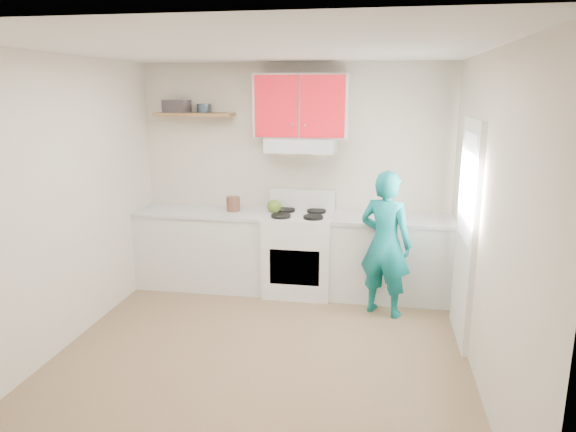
% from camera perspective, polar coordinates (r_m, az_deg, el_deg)
% --- Properties ---
extents(floor, '(3.80, 3.80, 0.00)m').
position_cam_1_polar(floor, '(4.79, -2.99, -15.00)').
color(floor, brown).
rests_on(floor, ground).
extents(ceiling, '(3.60, 3.80, 0.04)m').
position_cam_1_polar(ceiling, '(4.22, -3.44, 17.79)').
color(ceiling, white).
rests_on(ceiling, floor).
extents(back_wall, '(3.60, 0.04, 2.60)m').
position_cam_1_polar(back_wall, '(6.15, 0.75, 4.31)').
color(back_wall, beige).
rests_on(back_wall, floor).
extents(front_wall, '(3.60, 0.04, 2.60)m').
position_cam_1_polar(front_wall, '(2.59, -12.70, -9.15)').
color(front_wall, beige).
rests_on(front_wall, floor).
extents(left_wall, '(0.04, 3.80, 2.60)m').
position_cam_1_polar(left_wall, '(5.03, -23.61, 1.10)').
color(left_wall, beige).
rests_on(left_wall, floor).
extents(right_wall, '(0.04, 3.80, 2.60)m').
position_cam_1_polar(right_wall, '(4.30, 20.88, -0.61)').
color(right_wall, beige).
rests_on(right_wall, floor).
extents(door, '(0.05, 0.85, 2.05)m').
position_cam_1_polar(door, '(5.03, 18.88, -1.72)').
color(door, white).
rests_on(door, floor).
extents(door_glass, '(0.01, 0.55, 0.95)m').
position_cam_1_polar(door_glass, '(4.94, 18.94, 3.06)').
color(door_glass, white).
rests_on(door_glass, door).
extents(counter_left, '(1.52, 0.60, 0.90)m').
position_cam_1_polar(counter_left, '(6.31, -9.09, -3.56)').
color(counter_left, silver).
rests_on(counter_left, floor).
extents(counter_right, '(1.32, 0.60, 0.90)m').
position_cam_1_polar(counter_right, '(5.99, 11.14, -4.58)').
color(counter_right, silver).
rests_on(counter_right, floor).
extents(stove, '(0.76, 0.65, 0.92)m').
position_cam_1_polar(stove, '(6.02, 1.18, -4.13)').
color(stove, white).
rests_on(stove, floor).
extents(range_hood, '(0.76, 0.44, 0.15)m').
position_cam_1_polar(range_hood, '(5.87, 1.40, 7.75)').
color(range_hood, silver).
rests_on(range_hood, back_wall).
extents(upper_cabinets, '(1.02, 0.33, 0.70)m').
position_cam_1_polar(upper_cabinets, '(5.90, 1.50, 11.91)').
color(upper_cabinets, red).
rests_on(upper_cabinets, back_wall).
extents(shelf, '(0.90, 0.30, 0.04)m').
position_cam_1_polar(shelf, '(6.22, -10.17, 10.87)').
color(shelf, brown).
rests_on(shelf, back_wall).
extents(books, '(0.31, 0.24, 0.14)m').
position_cam_1_polar(books, '(6.29, -12.05, 11.63)').
color(books, '#3A3336').
rests_on(books, shelf).
extents(tin, '(0.18, 0.18, 0.10)m').
position_cam_1_polar(tin, '(6.21, -9.15, 11.53)').
color(tin, '#333D4C').
rests_on(tin, shelf).
extents(kettle, '(0.18, 0.18, 0.15)m').
position_cam_1_polar(kettle, '(6.01, -1.51, 1.10)').
color(kettle, '#527220').
rests_on(kettle, stove).
extents(crock, '(0.20, 0.20, 0.19)m').
position_cam_1_polar(crock, '(6.10, -5.99, 1.22)').
color(crock, '#543325').
rests_on(crock, counter_left).
extents(cutting_board, '(0.37, 0.31, 0.02)m').
position_cam_1_polar(cutting_board, '(5.85, 7.68, -0.21)').
color(cutting_board, olive).
rests_on(cutting_board, counter_right).
extents(silicone_mat, '(0.29, 0.26, 0.01)m').
position_cam_1_polar(silicone_mat, '(5.81, 15.53, -0.74)').
color(silicone_mat, red).
rests_on(silicone_mat, counter_right).
extents(person, '(0.65, 0.55, 1.52)m').
position_cam_1_polar(person, '(5.44, 10.58, -3.00)').
color(person, '#0C7072').
rests_on(person, floor).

